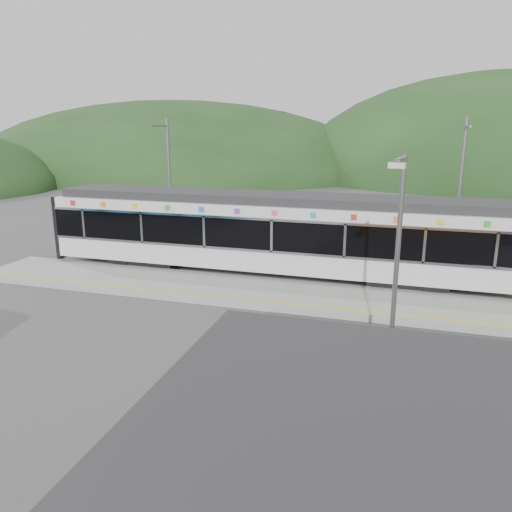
# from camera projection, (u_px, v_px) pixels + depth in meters

# --- Properties ---
(ground) EXTENTS (120.00, 120.00, 0.00)m
(ground) POSITION_uv_depth(u_px,v_px,m) (249.00, 329.00, 16.83)
(ground) COLOR #4C4C4F
(ground) RESTS_ON ground
(hills) EXTENTS (146.00, 149.00, 26.00)m
(hills) POSITION_uv_depth(u_px,v_px,m) (435.00, 296.00, 20.01)
(hills) COLOR #1E3D19
(hills) RESTS_ON ground
(platform) EXTENTS (26.00, 3.20, 0.30)m
(platform) POSITION_uv_depth(u_px,v_px,m) (274.00, 294.00, 19.84)
(platform) COLOR #9E9E99
(platform) RESTS_ON ground
(yellow_line) EXTENTS (26.00, 0.10, 0.01)m
(yellow_line) POSITION_uv_depth(u_px,v_px,m) (265.00, 301.00, 18.60)
(yellow_line) COLOR yellow
(yellow_line) RESTS_ON platform
(train) EXTENTS (20.44, 3.01, 3.74)m
(train) POSITION_uv_depth(u_px,v_px,m) (270.00, 232.00, 22.11)
(train) COLOR black
(train) RESTS_ON ground
(catenary_mast_west) EXTENTS (0.18, 1.80, 7.00)m
(catenary_mast_west) POSITION_uv_depth(u_px,v_px,m) (169.00, 185.00, 25.76)
(catenary_mast_west) COLOR slate
(catenary_mast_west) RESTS_ON ground
(catenary_mast_east) EXTENTS (0.18, 1.80, 7.00)m
(catenary_mast_east) POSITION_uv_depth(u_px,v_px,m) (459.00, 196.00, 21.88)
(catenary_mast_east) COLOR slate
(catenary_mast_east) RESTS_ON ground
(lamp_post) EXTENTS (0.37, 1.08, 6.02)m
(lamp_post) POSITION_uv_depth(u_px,v_px,m) (397.00, 260.00, 11.73)
(lamp_post) COLOR slate
(lamp_post) RESTS_ON ground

